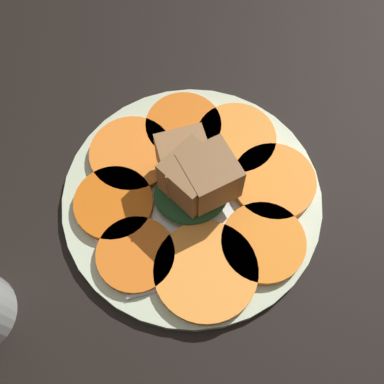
{
  "coord_description": "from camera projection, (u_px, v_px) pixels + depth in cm",
  "views": [
    {
      "loc": [
        -7.89,
        -17.82,
        47.68
      ],
      "look_at": [
        0.0,
        0.0,
        4.1
      ],
      "focal_mm": 45.0,
      "sensor_mm": 36.0,
      "label": 1
    }
  ],
  "objects": [
    {
      "name": "table_slab",
      "position": [
        192.0,
        204.0,
        0.51
      ],
      "size": [
        120.0,
        120.0,
        2.0
      ],
      "primitive_type": "cube",
      "color": "black",
      "rests_on": "ground"
    },
    {
      "name": "plate",
      "position": [
        192.0,
        198.0,
        0.49
      ],
      "size": [
        26.37,
        26.37,
        1.05
      ],
      "color": "beige",
      "rests_on": "table_slab"
    },
    {
      "name": "carrot_slice_0",
      "position": [
        114.0,
        203.0,
        0.48
      ],
      "size": [
        7.9,
        7.9,
        0.91
      ],
      "primitive_type": "cylinder",
      "color": "#D35E12",
      "rests_on": "plate"
    },
    {
      "name": "carrot_slice_1",
      "position": [
        136.0,
        255.0,
        0.46
      ],
      "size": [
        7.51,
        7.51,
        0.91
      ],
      "primitive_type": "cylinder",
      "color": "orange",
      "rests_on": "plate"
    },
    {
      "name": "carrot_slice_2",
      "position": [
        206.0,
        271.0,
        0.45
      ],
      "size": [
        9.85,
        9.85,
        0.91
      ],
      "primitive_type": "cylinder",
      "color": "orange",
      "rests_on": "plate"
    },
    {
      "name": "carrot_slice_3",
      "position": [
        263.0,
        243.0,
        0.46
      ],
      "size": [
        8.16,
        8.16,
        0.91
      ],
      "primitive_type": "cylinder",
      "color": "orange",
      "rests_on": "plate"
    },
    {
      "name": "carrot_slice_4",
      "position": [
        274.0,
        182.0,
        0.49
      ],
      "size": [
        8.53,
        8.53,
        0.91
      ],
      "primitive_type": "cylinder",
      "color": "orange",
      "rests_on": "plate"
    },
    {
      "name": "carrot_slice_5",
      "position": [
        236.0,
        139.0,
        0.51
      ],
      "size": [
        8.46,
        8.46,
        0.91
      ],
      "primitive_type": "cylinder",
      "color": "orange",
      "rests_on": "plate"
    },
    {
      "name": "carrot_slice_6",
      "position": [
        184.0,
        126.0,
        0.51
      ],
      "size": [
        8.11,
        8.11,
        0.91
      ],
      "primitive_type": "cylinder",
      "color": "orange",
      "rests_on": "plate"
    },
    {
      "name": "carrot_slice_7",
      "position": [
        131.0,
        154.0,
        0.5
      ],
      "size": [
        8.72,
        8.72,
        0.91
      ],
      "primitive_type": "cylinder",
      "color": "orange",
      "rests_on": "plate"
    },
    {
      "name": "center_pile",
      "position": [
        194.0,
        178.0,
        0.46
      ],
      "size": [
        7.83,
        7.84,
        6.82
      ],
      "color": "#1E4723",
      "rests_on": "plate"
    },
    {
      "name": "fork",
      "position": [
        208.0,
        265.0,
        0.46
      ],
      "size": [
        17.16,
        4.15,
        0.4
      ],
      "rotation": [
        0.0,
        0.0,
        -0.14
      ],
      "color": "silver",
      "rests_on": "plate"
    }
  ]
}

